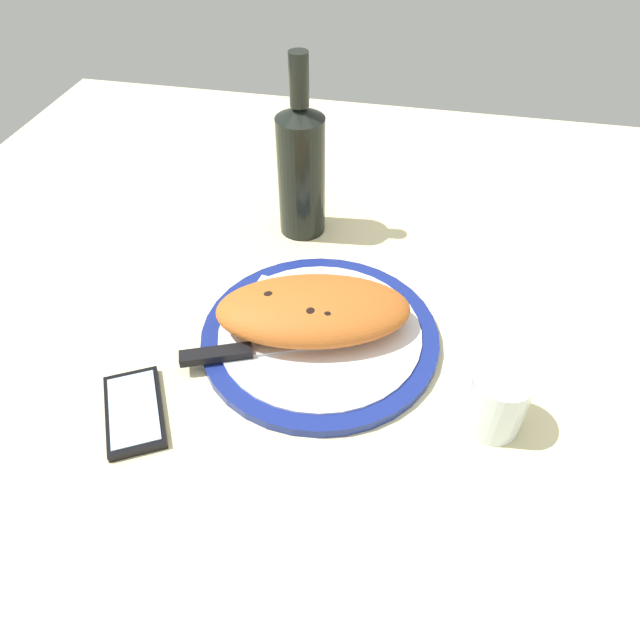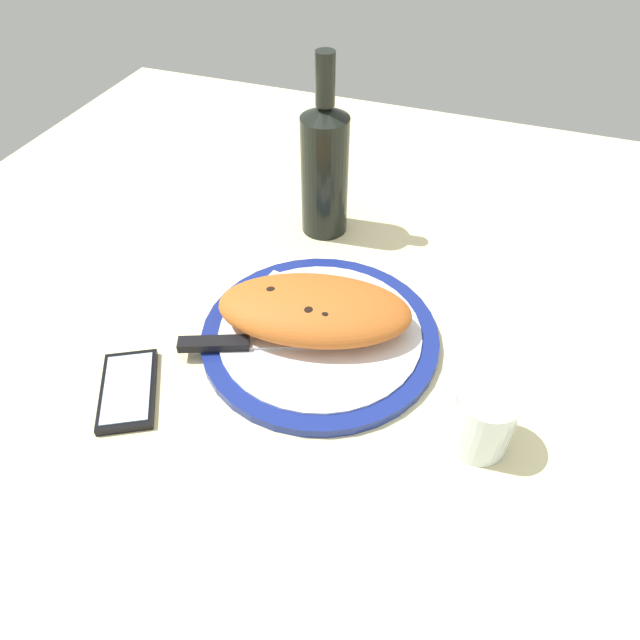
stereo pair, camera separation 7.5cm
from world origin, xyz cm
name	(u,v)px [view 1 (the left image)]	position (x,y,z in cm)	size (l,w,h in cm)	color
ground_plane	(320,347)	(0.00, 0.00, -1.50)	(150.00, 150.00, 3.00)	beige
plate	(320,335)	(0.00, 0.00, 0.80)	(31.84, 31.84, 1.67)	navy
calzone	(313,310)	(1.06, -0.77, 4.54)	(27.94, 18.65, 5.73)	#C16023
fork	(299,291)	(4.50, -7.04, 1.87)	(16.03, 4.29, 0.40)	silver
knife	(240,352)	(9.13, 6.26, 2.16)	(21.31, 9.93, 1.20)	silver
smartphone	(134,411)	(19.28, 16.63, 0.56)	(11.60, 13.84, 1.16)	black
water_glass	(495,404)	(-22.42, 9.27, 3.55)	(6.93, 6.93, 8.24)	silver
wine_bottle	(301,168)	(8.05, -24.66, 11.24)	(7.44, 7.44, 28.52)	black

